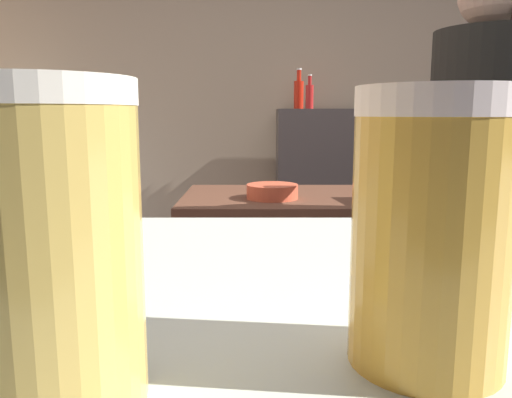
{
  "coord_description": "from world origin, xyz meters",
  "views": [
    {
      "loc": [
        -0.41,
        -1.43,
        1.21
      ],
      "look_at": [
        -0.41,
        -0.75,
        1.1
      ],
      "focal_mm": 35.49,
      "sensor_mm": 36.0,
      "label": 1
    }
  ],
  "objects_px": {
    "chefs_knife": "(507,196)",
    "mini_fridge": "(9,211)",
    "bartender": "(484,193)",
    "bottle_soy": "(299,93)",
    "mixing_bowl": "(273,191)",
    "pint_glass_near": "(431,229)",
    "bottle_olive_oil": "(310,96)",
    "pint_glass_far": "(51,246)"
  },
  "relations": [
    {
      "from": "chefs_knife",
      "to": "mini_fridge",
      "type": "bearing_deg",
      "value": 174.36
    },
    {
      "from": "bartender",
      "to": "bottle_soy",
      "type": "xyz_separation_m",
      "value": [
        -0.41,
        1.91,
        0.38
      ]
    },
    {
      "from": "mixing_bowl",
      "to": "bottle_soy",
      "type": "height_order",
      "value": "bottle_soy"
    },
    {
      "from": "pint_glass_near",
      "to": "chefs_knife",
      "type": "bearing_deg",
      "value": 62.22
    },
    {
      "from": "mixing_bowl",
      "to": "bottle_olive_oil",
      "type": "bearing_deg",
      "value": 78.58
    },
    {
      "from": "chefs_knife",
      "to": "bottle_soy",
      "type": "relative_size",
      "value": 0.9
    },
    {
      "from": "bartender",
      "to": "mixing_bowl",
      "type": "xyz_separation_m",
      "value": [
        -0.64,
        0.38,
        -0.05
      ]
    },
    {
      "from": "chefs_knife",
      "to": "pint_glass_far",
      "type": "xyz_separation_m",
      "value": [
        -1.07,
        -1.72,
        0.26
      ]
    },
    {
      "from": "mixing_bowl",
      "to": "bartender",
      "type": "bearing_deg",
      "value": -30.78
    },
    {
      "from": "mini_fridge",
      "to": "pint_glass_near",
      "type": "height_order",
      "value": "pint_glass_near"
    },
    {
      "from": "pint_glass_far",
      "to": "bottle_soy",
      "type": "height_order",
      "value": "bottle_soy"
    },
    {
      "from": "pint_glass_near",
      "to": "bottle_olive_oil",
      "type": "distance_m",
      "value": 3.06
    },
    {
      "from": "mini_fridge",
      "to": "bartender",
      "type": "bearing_deg",
      "value": -35.75
    },
    {
      "from": "pint_glass_far",
      "to": "chefs_knife",
      "type": "bearing_deg",
      "value": 58.04
    },
    {
      "from": "mini_fridge",
      "to": "bottle_olive_oil",
      "type": "height_order",
      "value": "bottle_olive_oil"
    },
    {
      "from": "mini_fridge",
      "to": "bartender",
      "type": "xyz_separation_m",
      "value": [
        2.29,
        -1.65,
        0.37
      ]
    },
    {
      "from": "mixing_bowl",
      "to": "chefs_knife",
      "type": "relative_size",
      "value": 0.82
    },
    {
      "from": "pint_glass_near",
      "to": "bottle_soy",
      "type": "height_order",
      "value": "bottle_soy"
    },
    {
      "from": "bottle_soy",
      "to": "mixing_bowl",
      "type": "bearing_deg",
      "value": -98.28
    },
    {
      "from": "mini_fridge",
      "to": "bartender",
      "type": "height_order",
      "value": "bartender"
    },
    {
      "from": "mini_fridge",
      "to": "chefs_knife",
      "type": "height_order",
      "value": "mini_fridge"
    },
    {
      "from": "mixing_bowl",
      "to": "bottle_olive_oil",
      "type": "distance_m",
      "value": 1.48
    },
    {
      "from": "bartender",
      "to": "bottle_soy",
      "type": "bearing_deg",
      "value": 3.17
    },
    {
      "from": "mini_fridge",
      "to": "chefs_knife",
      "type": "xyz_separation_m",
      "value": [
        2.57,
        -1.24,
        0.3
      ]
    },
    {
      "from": "pint_glass_far",
      "to": "bottle_olive_oil",
      "type": "relative_size",
      "value": 0.7
    },
    {
      "from": "bottle_soy",
      "to": "mini_fridge",
      "type": "bearing_deg",
      "value": -171.95
    },
    {
      "from": "chefs_knife",
      "to": "pint_glass_near",
      "type": "relative_size",
      "value": 1.61
    },
    {
      "from": "bottle_olive_oil",
      "to": "mixing_bowl",
      "type": "bearing_deg",
      "value": -101.42
    },
    {
      "from": "chefs_knife",
      "to": "pint_glass_near",
      "type": "bearing_deg",
      "value": -97.62
    },
    {
      "from": "mini_fridge",
      "to": "mixing_bowl",
      "type": "xyz_separation_m",
      "value": [
        1.65,
        -1.27,
        0.32
      ]
    },
    {
      "from": "chefs_knife",
      "to": "bottle_soy",
      "type": "bearing_deg",
      "value": 134.83
    },
    {
      "from": "mixing_bowl",
      "to": "chefs_knife",
      "type": "bearing_deg",
      "value": 1.73
    },
    {
      "from": "mini_fridge",
      "to": "bottle_olive_oil",
      "type": "xyz_separation_m",
      "value": [
        1.94,
        0.12,
        0.73
      ]
    },
    {
      "from": "mixing_bowl",
      "to": "chefs_knife",
      "type": "distance_m",
      "value": 0.92
    },
    {
      "from": "mini_fridge",
      "to": "pint_glass_far",
      "type": "height_order",
      "value": "pint_glass_far"
    },
    {
      "from": "pint_glass_far",
      "to": "mini_fridge",
      "type": "bearing_deg",
      "value": 116.83
    },
    {
      "from": "bottle_olive_oil",
      "to": "bottle_soy",
      "type": "bearing_deg",
      "value": 112.18
    },
    {
      "from": "chefs_knife",
      "to": "pint_glass_far",
      "type": "bearing_deg",
      "value": -101.8
    },
    {
      "from": "pint_glass_far",
      "to": "bottle_olive_oil",
      "type": "height_order",
      "value": "bottle_olive_oil"
    },
    {
      "from": "mixing_bowl",
      "to": "bottle_soy",
      "type": "relative_size",
      "value": 0.74
    },
    {
      "from": "pint_glass_far",
      "to": "bottle_soy",
      "type": "relative_size",
      "value": 0.57
    },
    {
      "from": "mixing_bowl",
      "to": "pint_glass_near",
      "type": "height_order",
      "value": "pint_glass_near"
    }
  ]
}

